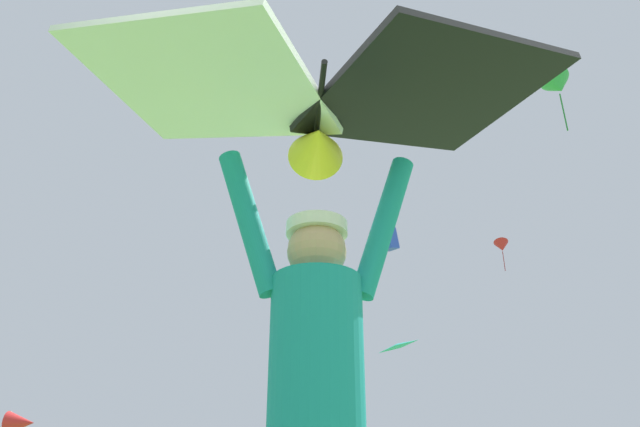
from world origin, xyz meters
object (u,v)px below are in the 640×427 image
distant_kite_blue_mid_left (389,239)px  distant_kite_teal_mid_right (397,345)px  kite_flyer_person (316,400)px  held_stunt_kite (319,99)px  distant_kite_red_low_left (502,246)px  distant_kite_green_low_right (558,85)px

distant_kite_blue_mid_left → distant_kite_teal_mid_right: distant_kite_blue_mid_left is taller
kite_flyer_person → held_stunt_kite: held_stunt_kite is taller
distant_kite_blue_mid_left → distant_kite_teal_mid_right: (-1.15, -11.14, -8.18)m
kite_flyer_person → distant_kite_blue_mid_left: size_ratio=1.64×
held_stunt_kite → distant_kite_red_low_left: size_ratio=1.00×
kite_flyer_person → held_stunt_kite: 1.22m
kite_flyer_person → distant_kite_red_low_left: bearing=71.8°
distant_kite_green_low_right → distant_kite_teal_mid_right: bearing=-170.4°
distant_kite_red_low_left → held_stunt_kite: bearing=-108.1°
distant_kite_blue_mid_left → distant_kite_teal_mid_right: size_ratio=1.18×
distant_kite_red_low_left → distant_kite_blue_mid_left: bearing=-133.9°
distant_kite_blue_mid_left → distant_kite_green_low_right: bearing=-63.7°
kite_flyer_person → distant_kite_red_low_left: distant_kite_red_low_left is taller
distant_kite_red_low_left → distant_kite_green_low_right: (-2.89, -18.31, -2.07)m
distant_kite_green_low_right → distant_kite_red_low_left: bearing=81.0°
distant_kite_red_low_left → distant_kite_teal_mid_right: bearing=-115.0°
kite_flyer_person → distant_kite_green_low_right: 21.63m
distant_kite_red_low_left → distant_kite_blue_mid_left: size_ratio=1.83×
kite_flyer_person → distant_kite_green_low_right: (8.04, 15.01, 13.33)m
distant_kite_blue_mid_left → held_stunt_kite: bearing=-96.9°
held_stunt_kite → distant_kite_red_low_left: distant_kite_red_low_left is taller
distant_kite_teal_mid_right → distant_kite_green_low_right: size_ratio=0.40×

